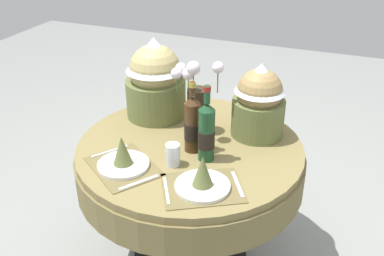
{
  "coord_description": "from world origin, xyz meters",
  "views": [
    {
      "loc": [
        0.7,
        -1.77,
        1.88
      ],
      "look_at": [
        0.0,
        0.03,
        0.83
      ],
      "focal_mm": 41.14,
      "sensor_mm": 36.0,
      "label": 1
    }
  ],
  "objects_px": {
    "place_setting_right": "(203,179)",
    "tumbler_near_left": "(173,155)",
    "place_setting_left": "(123,158)",
    "gift_tub_back_left": "(155,76)",
    "wine_bottle_right": "(206,132)",
    "wine_bottle_left": "(192,124)",
    "flower_vase": "(196,99)",
    "gift_tub_back_right": "(259,98)",
    "dining_table": "(190,168)"
  },
  "relations": [
    {
      "from": "place_setting_right",
      "to": "tumbler_near_left",
      "type": "distance_m",
      "value": 0.23
    },
    {
      "from": "place_setting_left",
      "to": "gift_tub_back_left",
      "type": "relative_size",
      "value": 0.95
    },
    {
      "from": "wine_bottle_right",
      "to": "wine_bottle_left",
      "type": "bearing_deg",
      "value": 149.73
    },
    {
      "from": "wine_bottle_right",
      "to": "flower_vase",
      "type": "bearing_deg",
      "value": 121.51
    },
    {
      "from": "place_setting_right",
      "to": "gift_tub_back_right",
      "type": "bearing_deg",
      "value": 79.82
    },
    {
      "from": "flower_vase",
      "to": "gift_tub_back_left",
      "type": "xyz_separation_m",
      "value": [
        -0.28,
        0.11,
        0.05
      ]
    },
    {
      "from": "tumbler_near_left",
      "to": "place_setting_right",
      "type": "bearing_deg",
      "value": -32.88
    },
    {
      "from": "place_setting_left",
      "to": "flower_vase",
      "type": "bearing_deg",
      "value": 65.96
    },
    {
      "from": "place_setting_left",
      "to": "wine_bottle_right",
      "type": "xyz_separation_m",
      "value": [
        0.33,
        0.2,
        0.1
      ]
    },
    {
      "from": "place_setting_right",
      "to": "place_setting_left",
      "type": "bearing_deg",
      "value": 176.68
    },
    {
      "from": "wine_bottle_left",
      "to": "gift_tub_back_right",
      "type": "bearing_deg",
      "value": 47.11
    },
    {
      "from": "wine_bottle_left",
      "to": "wine_bottle_right",
      "type": "relative_size",
      "value": 0.96
    },
    {
      "from": "place_setting_left",
      "to": "tumbler_near_left",
      "type": "xyz_separation_m",
      "value": [
        0.21,
        0.1,
        0.01
      ]
    },
    {
      "from": "flower_vase",
      "to": "gift_tub_back_left",
      "type": "distance_m",
      "value": 0.3
    },
    {
      "from": "dining_table",
      "to": "wine_bottle_right",
      "type": "relative_size",
      "value": 3.08
    },
    {
      "from": "wine_bottle_left",
      "to": "gift_tub_back_left",
      "type": "height_order",
      "value": "gift_tub_back_left"
    },
    {
      "from": "wine_bottle_left",
      "to": "gift_tub_back_right",
      "type": "xyz_separation_m",
      "value": [
        0.25,
        0.27,
        0.06
      ]
    },
    {
      "from": "place_setting_right",
      "to": "wine_bottle_right",
      "type": "distance_m",
      "value": 0.26
    },
    {
      "from": "place_setting_right",
      "to": "gift_tub_back_right",
      "type": "height_order",
      "value": "gift_tub_back_right"
    },
    {
      "from": "dining_table",
      "to": "gift_tub_back_left",
      "type": "distance_m",
      "value": 0.54
    },
    {
      "from": "place_setting_left",
      "to": "wine_bottle_left",
      "type": "height_order",
      "value": "wine_bottle_left"
    },
    {
      "from": "dining_table",
      "to": "gift_tub_back_right",
      "type": "relative_size",
      "value": 2.97
    },
    {
      "from": "wine_bottle_left",
      "to": "wine_bottle_right",
      "type": "distance_m",
      "value": 0.1
    },
    {
      "from": "dining_table",
      "to": "place_setting_left",
      "type": "xyz_separation_m",
      "value": [
        -0.21,
        -0.3,
        0.19
      ]
    },
    {
      "from": "place_setting_right",
      "to": "flower_vase",
      "type": "height_order",
      "value": "flower_vase"
    },
    {
      "from": "wine_bottle_right",
      "to": "tumbler_near_left",
      "type": "height_order",
      "value": "wine_bottle_right"
    },
    {
      "from": "wine_bottle_right",
      "to": "tumbler_near_left",
      "type": "distance_m",
      "value": 0.19
    },
    {
      "from": "wine_bottle_left",
      "to": "gift_tub_back_left",
      "type": "distance_m",
      "value": 0.44
    },
    {
      "from": "tumbler_near_left",
      "to": "flower_vase",
      "type": "bearing_deg",
      "value": 92.27
    },
    {
      "from": "wine_bottle_left",
      "to": "gift_tub_back_right",
      "type": "relative_size",
      "value": 0.92
    },
    {
      "from": "flower_vase",
      "to": "wine_bottle_right",
      "type": "distance_m",
      "value": 0.27
    },
    {
      "from": "place_setting_left",
      "to": "place_setting_right",
      "type": "bearing_deg",
      "value": -3.32
    },
    {
      "from": "place_setting_right",
      "to": "tumbler_near_left",
      "type": "xyz_separation_m",
      "value": [
        -0.19,
        0.12,
        0.01
      ]
    },
    {
      "from": "dining_table",
      "to": "place_setting_left",
      "type": "relative_size",
      "value": 2.71
    },
    {
      "from": "dining_table",
      "to": "flower_vase",
      "type": "height_order",
      "value": "flower_vase"
    },
    {
      "from": "gift_tub_back_left",
      "to": "wine_bottle_right",
      "type": "bearing_deg",
      "value": -38.78
    },
    {
      "from": "gift_tub_back_left",
      "to": "place_setting_left",
      "type": "bearing_deg",
      "value": -80.95
    },
    {
      "from": "wine_bottle_left",
      "to": "tumbler_near_left",
      "type": "height_order",
      "value": "wine_bottle_left"
    },
    {
      "from": "place_setting_left",
      "to": "tumbler_near_left",
      "type": "distance_m",
      "value": 0.23
    },
    {
      "from": "wine_bottle_left",
      "to": "gift_tub_back_right",
      "type": "distance_m",
      "value": 0.38
    },
    {
      "from": "place_setting_left",
      "to": "wine_bottle_left",
      "type": "xyz_separation_m",
      "value": [
        0.24,
        0.26,
        0.1
      ]
    },
    {
      "from": "wine_bottle_left",
      "to": "gift_tub_back_left",
      "type": "bearing_deg",
      "value": 139.17
    },
    {
      "from": "place_setting_right",
      "to": "gift_tub_back_left",
      "type": "height_order",
      "value": "gift_tub_back_left"
    },
    {
      "from": "flower_vase",
      "to": "gift_tub_back_right",
      "type": "xyz_separation_m",
      "value": [
        0.3,
        0.1,
        0.01
      ]
    },
    {
      "from": "place_setting_left",
      "to": "gift_tub_back_right",
      "type": "height_order",
      "value": "gift_tub_back_right"
    },
    {
      "from": "dining_table",
      "to": "place_setting_left",
      "type": "distance_m",
      "value": 0.41
    },
    {
      "from": "tumbler_near_left",
      "to": "gift_tub_back_right",
      "type": "height_order",
      "value": "gift_tub_back_right"
    },
    {
      "from": "wine_bottle_right",
      "to": "tumbler_near_left",
      "type": "relative_size",
      "value": 3.49
    },
    {
      "from": "dining_table",
      "to": "tumbler_near_left",
      "type": "height_order",
      "value": "tumbler_near_left"
    },
    {
      "from": "wine_bottle_right",
      "to": "tumbler_near_left",
      "type": "bearing_deg",
      "value": -140.96
    }
  ]
}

